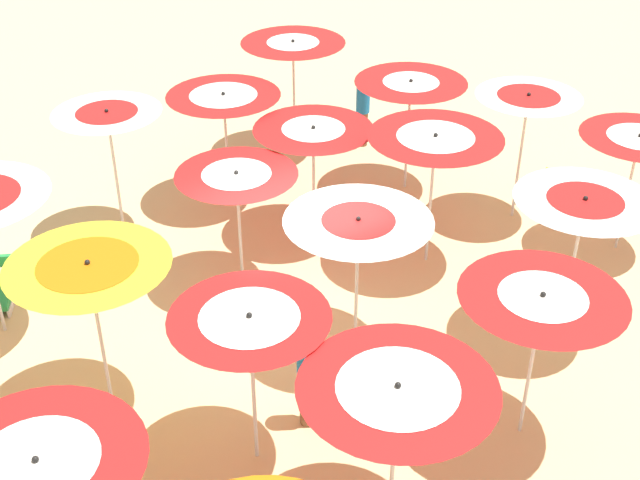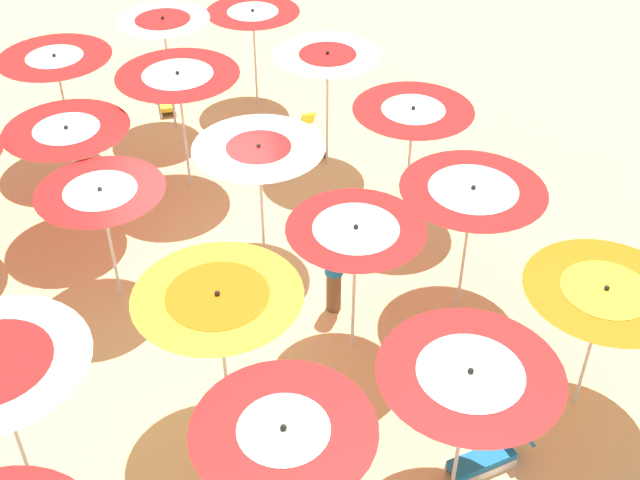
% 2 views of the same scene
% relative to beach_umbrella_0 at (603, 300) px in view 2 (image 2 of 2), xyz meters
% --- Properties ---
extents(ground, '(41.94, 41.94, 0.04)m').
position_rel_beach_umbrella_0_xyz_m(ground, '(3.14, 5.36, -2.00)').
color(ground, beige).
extents(beach_umbrella_0, '(2.12, 2.12, 2.23)m').
position_rel_beach_umbrella_0_xyz_m(beach_umbrella_0, '(0.00, 0.00, 0.00)').
color(beach_umbrella_0, silver).
rests_on(beach_umbrella_0, ground).
extents(beach_umbrella_1, '(2.19, 2.19, 2.33)m').
position_rel_beach_umbrella_0_xyz_m(beach_umbrella_1, '(2.23, 1.21, 0.10)').
color(beach_umbrella_1, silver).
rests_on(beach_umbrella_1, ground).
extents(beach_umbrella_2, '(2.09, 2.09, 2.33)m').
position_rel_beach_umbrella_0_xyz_m(beach_umbrella_2, '(4.69, 1.68, 0.10)').
color(beach_umbrella_2, silver).
rests_on(beach_umbrella_2, ground).
extents(beach_umbrella_3, '(2.04, 2.04, 2.48)m').
position_rel_beach_umbrella_0_xyz_m(beach_umbrella_3, '(6.64, 2.97, 0.28)').
color(beach_umbrella_3, silver).
rests_on(beach_umbrella_3, ground).
extents(beach_umbrella_4, '(2.02, 2.02, 2.27)m').
position_rel_beach_umbrella_0_xyz_m(beach_umbrella_4, '(9.29, 4.33, 0.07)').
color(beach_umbrella_4, silver).
rests_on(beach_umbrella_4, ground).
extents(beach_umbrella_5, '(2.15, 2.15, 2.32)m').
position_rel_beach_umbrella_0_xyz_m(beach_umbrella_5, '(-1.35, 2.09, 0.11)').
color(beach_umbrella_5, silver).
rests_on(beach_umbrella_5, ground).
extents(beach_umbrella_6, '(1.96, 1.96, 2.36)m').
position_rel_beach_umbrella_0_xyz_m(beach_umbrella_6, '(1.39, 3.06, 0.16)').
color(beach_umbrella_6, silver).
rests_on(beach_umbrella_6, ground).
extents(beach_umbrella_7, '(2.14, 2.14, 2.32)m').
position_rel_beach_umbrella_0_xyz_m(beach_umbrella_7, '(3.70, 4.34, 0.10)').
color(beach_umbrella_7, silver).
rests_on(beach_umbrella_7, ground).
extents(beach_umbrella_8, '(2.24, 2.24, 2.47)m').
position_rel_beach_umbrella_0_xyz_m(beach_umbrella_8, '(6.06, 5.72, 0.28)').
color(beach_umbrella_8, silver).
rests_on(beach_umbrella_8, ground).
extents(beach_umbrella_9, '(1.90, 1.90, 2.54)m').
position_rel_beach_umbrella_0_xyz_m(beach_umbrella_9, '(8.41, 6.14, 0.32)').
color(beach_umbrella_9, silver).
rests_on(beach_umbrella_9, ground).
extents(beach_umbrella_10, '(1.93, 1.93, 2.57)m').
position_rel_beach_umbrella_0_xyz_m(beach_umbrella_10, '(-2.17, 4.22, 0.32)').
color(beach_umbrella_10, silver).
rests_on(beach_umbrella_10, ground).
extents(beach_umbrella_11, '(2.13, 2.13, 2.47)m').
position_rel_beach_umbrella_0_xyz_m(beach_umbrella_11, '(0.04, 4.92, 0.28)').
color(beach_umbrella_11, silver).
rests_on(beach_umbrella_11, ground).
extents(beach_umbrella_12, '(1.98, 1.98, 2.13)m').
position_rel_beach_umbrella_0_xyz_m(beach_umbrella_12, '(2.94, 6.76, -0.06)').
color(beach_umbrella_12, silver).
rests_on(beach_umbrella_12, ground).
extents(beach_umbrella_13, '(2.13, 2.13, 2.17)m').
position_rel_beach_umbrella_0_xyz_m(beach_umbrella_13, '(4.80, 7.54, -0.03)').
color(beach_umbrella_13, silver).
rests_on(beach_umbrella_13, ground).
extents(beach_umbrella_14, '(2.17, 2.17, 2.34)m').
position_rel_beach_umbrella_0_xyz_m(beach_umbrella_14, '(7.27, 8.13, 0.12)').
color(beach_umbrella_14, silver).
rests_on(beach_umbrella_14, ground).
extents(lounger_0, '(1.18, 0.47, 0.63)m').
position_rel_beach_umbrella_0_xyz_m(lounger_0, '(7.31, 3.20, -1.77)').
color(lounger_0, olive).
rests_on(lounger_0, ground).
extents(lounger_2, '(1.26, 0.52, 0.54)m').
position_rel_beach_umbrella_0_xyz_m(lounger_2, '(9.33, 6.39, -1.77)').
color(lounger_2, silver).
rests_on(lounger_2, ground).
extents(lounger_3, '(0.71, 1.24, 0.71)m').
position_rel_beach_umbrella_0_xyz_m(lounger_3, '(-0.97, 1.52, -1.76)').
color(lounger_3, silver).
rests_on(lounger_3, ground).
extents(beachgoer_1, '(0.30, 0.30, 1.64)m').
position_rel_beach_umbrella_0_xyz_m(beachgoer_1, '(2.28, 3.26, -1.12)').
color(beachgoer_1, brown).
rests_on(beachgoer_1, ground).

